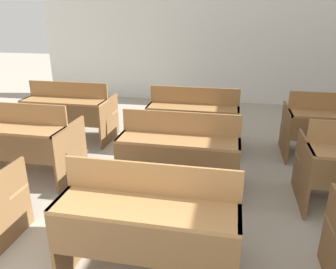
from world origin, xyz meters
name	(u,v)px	position (x,y,z in m)	size (l,w,h in m)	color
wall_back	(199,33)	(0.00, 7.08, 1.50)	(7.17, 0.06, 3.00)	silver
bench_front_center	(151,219)	(0.28, 1.67, 0.47)	(1.26, 0.77, 0.92)	brown
bench_second_left	(20,140)	(-1.64, 2.93, 0.47)	(1.26, 0.77, 0.92)	brown
bench_second_center	(180,152)	(0.29, 2.94, 0.47)	(1.26, 0.77, 0.92)	brown
bench_third_left	(70,111)	(-1.65, 4.19, 0.47)	(1.26, 0.77, 0.92)	brown
bench_third_center	(194,118)	(0.28, 4.19, 0.47)	(1.26, 0.77, 0.92)	brown
bench_third_right	(335,126)	(2.18, 4.20, 0.47)	(1.26, 0.77, 0.92)	brown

